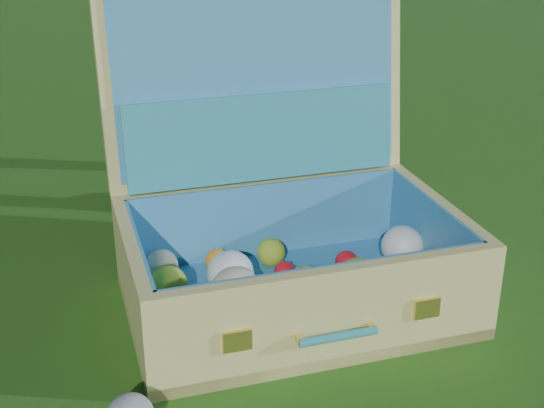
% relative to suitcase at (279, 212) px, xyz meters
% --- Properties ---
extents(ground, '(60.00, 60.00, 0.00)m').
position_rel_suitcase_xyz_m(ground, '(-0.06, -0.21, -0.18)').
color(ground, '#215114').
rests_on(ground, ground).
extents(suitcase, '(0.79, 0.70, 0.65)m').
position_rel_suitcase_xyz_m(suitcase, '(0.00, 0.00, 0.00)').
color(suitcase, '#D3C971').
rests_on(suitcase, ground).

